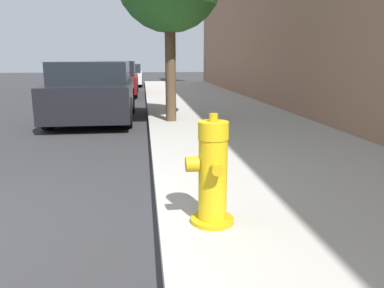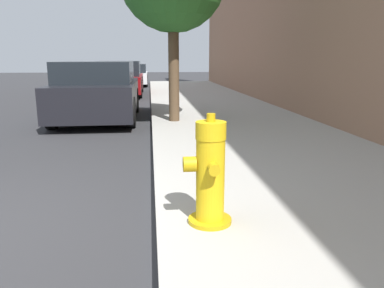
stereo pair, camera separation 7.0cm
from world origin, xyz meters
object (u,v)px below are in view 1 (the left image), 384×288
fire_hydrant (212,174)px  parked_car_far (127,75)px  parked_car_near (94,92)px  parked_car_mid (115,79)px

fire_hydrant → parked_car_far: parked_car_far is taller
fire_hydrant → parked_car_near: bearing=104.9°
parked_car_mid → parked_car_far: (0.27, 5.89, -0.09)m
parked_car_mid → parked_car_far: parked_car_mid is taller
fire_hydrant → parked_car_far: bearing=94.3°
parked_car_mid → parked_car_far: bearing=87.4°
parked_car_near → fire_hydrant: bearing=-75.1°
fire_hydrant → parked_car_near: (-1.74, 6.54, 0.12)m
parked_car_near → parked_car_far: size_ratio=0.94×
parked_car_far → fire_hydrant: bearing=-85.7°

